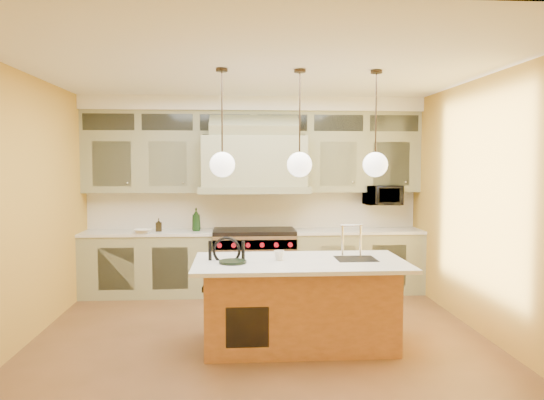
{
  "coord_description": "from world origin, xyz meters",
  "views": [
    {
      "loc": [
        -0.25,
        -5.62,
        1.94
      ],
      "look_at": [
        0.17,
        0.7,
        1.49
      ],
      "focal_mm": 35.0,
      "sensor_mm": 36.0,
      "label": 1
    }
  ],
  "objects": [
    {
      "name": "floor",
      "position": [
        0.0,
        0.0,
        0.0
      ],
      "size": [
        5.0,
        5.0,
        0.0
      ],
      "primitive_type": "plane",
      "color": "brown",
      "rests_on": "ground"
    },
    {
      "name": "ceiling",
      "position": [
        0.0,
        0.0,
        2.9
      ],
      "size": [
        5.0,
        5.0,
        0.0
      ],
      "primitive_type": "plane",
      "rotation": [
        3.14,
        0.0,
        0.0
      ],
      "color": "white",
      "rests_on": "wall_back"
    },
    {
      "name": "wall_back",
      "position": [
        0.0,
        2.5,
        1.45
      ],
      "size": [
        5.0,
        0.0,
        5.0
      ],
      "primitive_type": "plane",
      "rotation": [
        1.57,
        0.0,
        0.0
      ],
      "color": "gold",
      "rests_on": "ground"
    },
    {
      "name": "wall_front",
      "position": [
        0.0,
        -2.5,
        1.45
      ],
      "size": [
        5.0,
        0.0,
        5.0
      ],
      "primitive_type": "plane",
      "rotation": [
        -1.57,
        0.0,
        0.0
      ],
      "color": "gold",
      "rests_on": "ground"
    },
    {
      "name": "wall_left",
      "position": [
        -2.5,
        0.0,
        1.45
      ],
      "size": [
        0.0,
        5.0,
        5.0
      ],
      "primitive_type": "plane",
      "rotation": [
        1.57,
        0.0,
        1.57
      ],
      "color": "gold",
      "rests_on": "ground"
    },
    {
      "name": "wall_right",
      "position": [
        2.5,
        0.0,
        1.45
      ],
      "size": [
        0.0,
        5.0,
        5.0
      ],
      "primitive_type": "plane",
      "rotation": [
        1.57,
        0.0,
        -1.57
      ],
      "color": "gold",
      "rests_on": "ground"
    },
    {
      "name": "back_cabinetry",
      "position": [
        0.0,
        2.23,
        1.43
      ],
      "size": [
        5.0,
        0.77,
        2.9
      ],
      "color": "gray",
      "rests_on": "floor"
    },
    {
      "name": "range",
      "position": [
        0.0,
        2.14,
        0.49
      ],
      "size": [
        1.2,
        0.74,
        0.96
      ],
      "color": "silver",
      "rests_on": "floor"
    },
    {
      "name": "kitchen_island",
      "position": [
        0.41,
        -0.14,
        0.47
      ],
      "size": [
        2.2,
        1.18,
        1.35
      ],
      "rotation": [
        0.0,
        0.0,
        0.0
      ],
      "color": "#975F35",
      "rests_on": "floor"
    },
    {
      "name": "counter_stool",
      "position": [
        -0.38,
        -0.27,
        0.67
      ],
      "size": [
        0.44,
        0.44,
        1.17
      ],
      "rotation": [
        0.0,
        0.0,
        -0.09
      ],
      "color": "black",
      "rests_on": "floor"
    },
    {
      "name": "microwave",
      "position": [
        1.95,
        2.25,
        1.45
      ],
      "size": [
        0.54,
        0.37,
        0.3
      ],
      "primitive_type": "imported",
      "color": "black",
      "rests_on": "back_cabinetry"
    },
    {
      "name": "oil_bottle_a",
      "position": [
        -0.85,
        2.15,
        1.11
      ],
      "size": [
        0.14,
        0.14,
        0.34
      ],
      "primitive_type": "imported",
      "rotation": [
        0.0,
        0.0,
        -0.06
      ],
      "color": "#133316",
      "rests_on": "back_cabinetry"
    },
    {
      "name": "oil_bottle_b",
      "position": [
        -1.39,
        2.15,
        1.04
      ],
      "size": [
        0.09,
        0.1,
        0.19
      ],
      "primitive_type": "imported",
      "rotation": [
        0.0,
        0.0,
        0.09
      ],
      "color": "black",
      "rests_on": "back_cabinetry"
    },
    {
      "name": "fruit_bowl",
      "position": [
        -1.58,
        1.92,
        0.97
      ],
      "size": [
        0.27,
        0.27,
        0.06
      ],
      "primitive_type": "imported",
      "rotation": [
        0.0,
        0.0,
        -0.08
      ],
      "color": "white",
      "rests_on": "back_cabinetry"
    },
    {
      "name": "cup",
      "position": [
        0.19,
        -0.16,
        0.97
      ],
      "size": [
        0.12,
        0.12,
        0.1
      ],
      "primitive_type": "imported",
      "rotation": [
        0.0,
        0.0,
        -0.14
      ],
      "color": "silver",
      "rests_on": "kitchen_island"
    },
    {
      "name": "pendant_left",
      "position": [
        -0.4,
        -0.14,
        1.95
      ],
      "size": [
        0.26,
        0.26,
        1.11
      ],
      "color": "#2D2319",
      "rests_on": "ceiling"
    },
    {
      "name": "pendant_center",
      "position": [
        0.4,
        -0.14,
        1.95
      ],
      "size": [
        0.26,
        0.26,
        1.11
      ],
      "color": "#2D2319",
      "rests_on": "ceiling"
    },
    {
      "name": "pendant_right",
      "position": [
        1.2,
        -0.14,
        1.95
      ],
      "size": [
        0.26,
        0.26,
        1.11
      ],
      "color": "#2D2319",
      "rests_on": "ceiling"
    }
  ]
}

